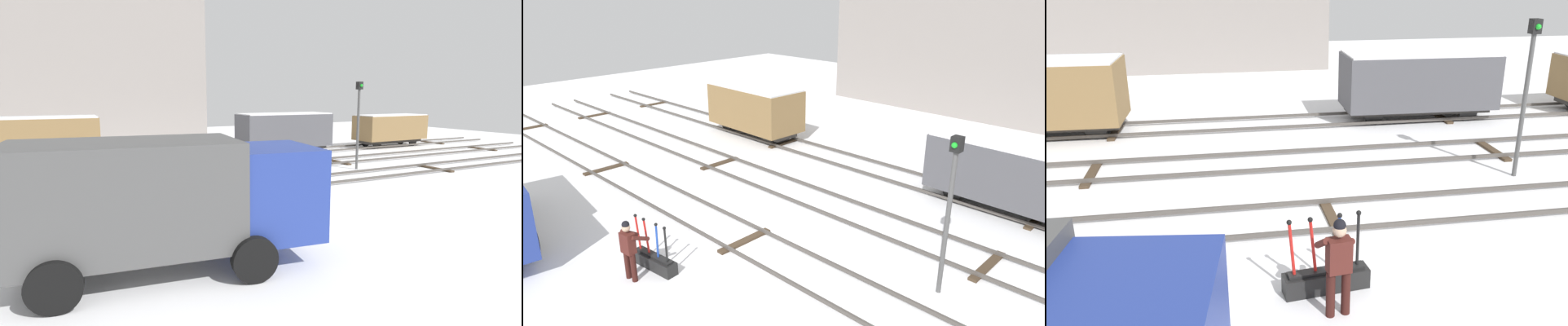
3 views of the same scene
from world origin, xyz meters
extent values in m
plane|color=white|center=(0.00, 0.00, 0.00)|extent=(60.00, 60.00, 0.00)
cube|color=#4C4742|center=(0.00, -0.72, 0.13)|extent=(44.00, 0.07, 0.10)
cube|color=#4C4742|center=(0.00, 0.72, 0.13)|extent=(44.00, 0.07, 0.10)
cube|color=#423323|center=(0.00, 0.00, 0.04)|extent=(0.24, 1.94, 0.08)
cube|color=#4C4742|center=(0.00, 3.02, 0.13)|extent=(44.00, 0.07, 0.10)
cube|color=#4C4742|center=(0.00, 4.46, 0.13)|extent=(44.00, 0.07, 0.10)
cube|color=#423323|center=(-5.87, 3.74, 0.04)|extent=(0.24, 1.94, 0.08)
cube|color=#423323|center=(5.87, 3.74, 0.04)|extent=(0.24, 1.94, 0.08)
cube|color=#4C4742|center=(0.00, 7.02, 0.13)|extent=(44.00, 0.07, 0.10)
cube|color=#4C4742|center=(0.00, 8.46, 0.13)|extent=(44.00, 0.07, 0.10)
cube|color=#423323|center=(-5.87, 7.74, 0.04)|extent=(0.24, 1.94, 0.08)
cube|color=#423323|center=(5.87, 7.74, 0.04)|extent=(0.24, 1.94, 0.08)
cube|color=black|center=(-0.69, -2.68, 0.18)|extent=(1.55, 0.53, 0.36)
cube|color=black|center=(-0.69, -2.68, 0.39)|extent=(1.38, 0.36, 0.06)
cylinder|color=red|center=(-1.30, -2.75, 0.88)|extent=(0.14, 0.07, 1.05)
sphere|color=black|center=(-1.34, -2.76, 1.41)|extent=(0.09, 0.09, 0.09)
cylinder|color=red|center=(-0.93, -2.71, 0.88)|extent=(0.16, 0.07, 1.05)
sphere|color=black|center=(-0.98, -2.72, 1.40)|extent=(0.09, 0.09, 0.09)
cylinder|color=#1E47B7|center=(-0.49, -2.66, 0.88)|extent=(0.10, 0.07, 1.05)
sphere|color=black|center=(-0.47, -2.66, 1.41)|extent=(0.09, 0.09, 0.09)
cylinder|color=black|center=(-0.13, -2.62, 0.88)|extent=(0.07, 0.06, 1.05)
sphere|color=black|center=(-0.13, -2.62, 1.41)|extent=(0.09, 0.09, 0.09)
cylinder|color=#351511|center=(-0.78, -3.42, 0.40)|extent=(0.15, 0.15, 0.81)
cylinder|color=#351511|center=(-0.52, -3.39, 0.40)|extent=(0.15, 0.15, 0.81)
cube|color=#4C1E19|center=(-0.65, -3.40, 1.09)|extent=(0.41, 0.28, 0.57)
sphere|color=tan|center=(-0.65, -3.40, 1.53)|extent=(0.22, 0.22, 0.22)
sphere|color=black|center=(-0.65, -3.40, 1.62)|extent=(0.20, 0.20, 0.20)
cylinder|color=#4C1E19|center=(-0.88, -3.21, 1.22)|extent=(0.17, 0.52, 0.39)
cylinder|color=#4C1E19|center=(-0.47, -3.14, 1.19)|extent=(0.17, 0.54, 0.33)
cylinder|color=#4C4C4C|center=(5.44, 1.75, 1.89)|extent=(0.12, 0.12, 3.77)
cube|color=black|center=(5.44, 1.75, 3.95)|extent=(0.24, 0.24, 0.36)
sphere|color=green|center=(5.44, 1.62, 3.95)|extent=(0.14, 0.14, 0.14)
cube|color=#2D2B28|center=(4.90, 7.74, 0.40)|extent=(5.24, 1.45, 0.20)
cube|color=#4C4C51|center=(4.90, 7.74, 1.45)|extent=(5.53, 2.34, 1.90)
cube|color=white|center=(4.90, 7.74, 2.43)|extent=(5.42, 2.25, 0.06)
cylinder|color=black|center=(3.10, 7.18, 0.35)|extent=(0.70, 0.12, 0.70)
cylinder|color=black|center=(3.13, 8.39, 0.35)|extent=(0.70, 0.12, 0.70)
cylinder|color=black|center=(6.66, 7.09, 0.35)|extent=(0.70, 0.12, 0.70)
cylinder|color=black|center=(6.69, 8.30, 0.35)|extent=(0.70, 0.12, 0.70)
cube|color=#2D2B28|center=(-7.91, 7.74, 0.40)|extent=(4.66, 1.49, 0.20)
cylinder|color=black|center=(-6.34, 7.07, 0.35)|extent=(0.70, 0.12, 0.70)
cylinder|color=black|center=(-6.31, 8.32, 0.35)|extent=(0.70, 0.12, 0.70)
camera|label=1|loc=(-7.57, -13.60, 3.53)|focal=28.53mm
camera|label=2|loc=(9.97, -8.53, 7.38)|focal=33.63mm
camera|label=3|loc=(-2.38, -10.45, 5.31)|focal=36.46mm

